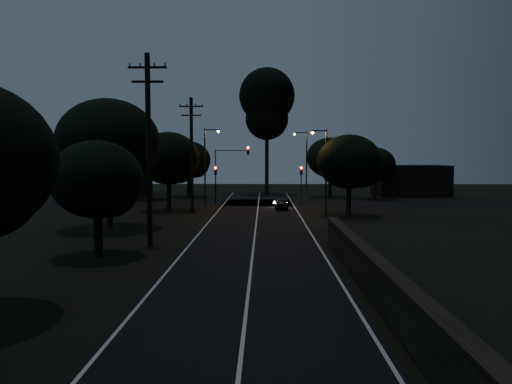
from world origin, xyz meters
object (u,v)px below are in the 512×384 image
object	(u,v)px
signal_right	(301,178)
streetlight_b	(305,161)
signal_left	(216,178)
streetlight_c	(324,166)
utility_pole_far	(192,153)
utility_pole_mid	(149,147)
car	(281,204)
streetlight_a	(207,162)
signal_mast	(231,164)
tall_pine	(267,103)

from	to	relation	value
signal_right	streetlight_b	size ratio (longest dim) A/B	0.51
signal_left	streetlight_c	world-z (taller)	streetlight_c
utility_pole_far	signal_right	xyz separation A→B (m)	(10.60, 7.99, -2.65)
signal_left	streetlight_b	bearing A→B (deg)	22.05
signal_left	streetlight_c	size ratio (longest dim) A/B	0.55
utility_pole_mid	streetlight_c	bearing A→B (deg)	51.74
signal_left	car	size ratio (longest dim) A/B	1.28
streetlight_a	signal_right	bearing A→B (deg)	11.34
streetlight_b	signal_mast	bearing A→B (deg)	-154.01
signal_mast	car	distance (m)	8.15
signal_right	signal_mast	size ratio (longest dim) A/B	0.66
utility_pole_mid	streetlight_b	distance (m)	31.15
utility_pole_mid	signal_mast	world-z (taller)	utility_pole_mid
utility_pole_far	tall_pine	world-z (taller)	tall_pine
signal_right	signal_mast	bearing A→B (deg)	179.97
streetlight_a	car	bearing A→B (deg)	-21.47
utility_pole_mid	utility_pole_far	bearing A→B (deg)	90.00
utility_pole_mid	signal_right	distance (m)	27.30
signal_mast	streetlight_c	size ratio (longest dim) A/B	0.83
utility_pole_far	signal_right	world-z (taller)	utility_pole_far
utility_pole_mid	streetlight_c	distance (m)	19.15
signal_left	streetlight_a	xyz separation A→B (m)	(-0.71, -1.99, 1.80)
tall_pine	streetlight_b	size ratio (longest dim) A/B	2.15
tall_pine	streetlight_b	xyz separation A→B (m)	(4.31, -11.00, -7.77)
tall_pine	streetlight_b	bearing A→B (deg)	-68.62
streetlight_b	car	bearing A→B (deg)	-108.47
utility_pole_far	streetlight_a	world-z (taller)	utility_pole_far
tall_pine	signal_right	distance (m)	18.16
streetlight_c	car	distance (m)	7.21
utility_pole_mid	signal_mast	bearing A→B (deg)	82.96
streetlight_c	streetlight_a	bearing A→B (deg)	144.31
utility_pole_far	signal_left	bearing A→B (deg)	80.06
utility_pole_far	streetlight_b	distance (m)	16.51
signal_right	signal_mast	distance (m)	7.66
signal_right	signal_mast	world-z (taller)	signal_mast
signal_right	streetlight_a	xyz separation A→B (m)	(-9.91, -1.99, 1.80)
signal_left	streetlight_b	size ratio (longest dim) A/B	0.51
utility_pole_mid	car	bearing A→B (deg)	67.46
utility_pole_far	signal_right	size ratio (longest dim) A/B	2.56
streetlight_a	car	size ratio (longest dim) A/B	2.51
utility_pole_mid	streetlight_c	size ratio (longest dim) A/B	1.47
signal_right	streetlight_a	distance (m)	10.26
streetlight_a	car	distance (m)	9.14
utility_pole_mid	streetlight_a	distance (m)	23.04
car	utility_pole_far	bearing A→B (deg)	17.80
tall_pine	streetlight_a	size ratio (longest dim) A/B	2.15
signal_mast	streetlight_a	bearing A→B (deg)	-140.23
utility_pole_far	streetlight_a	size ratio (longest dim) A/B	1.31
signal_left	utility_pole_mid	bearing A→B (deg)	-93.21
tall_pine	signal_mast	size ratio (longest dim) A/B	2.75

